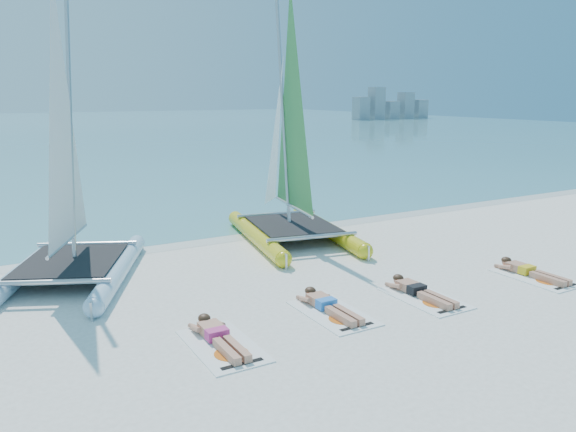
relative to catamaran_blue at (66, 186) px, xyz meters
name	(u,v)px	position (x,y,z in m)	size (l,w,h in m)	color
ground	(302,300)	(3.76, -3.71, -2.10)	(140.00, 140.00, 0.00)	white
sea	(21,129)	(3.76, 59.29, -2.09)	(140.00, 115.00, 0.01)	#75BCC4
wet_sand_strip	(202,239)	(3.76, 1.79, -2.09)	(140.00, 1.40, 0.01)	silver
distant_skyline	(390,107)	(57.47, 58.29, -0.16)	(14.00, 2.00, 5.00)	#90989E
catamaran_blue	(66,186)	(0.00, 0.00, 0.00)	(4.38, 5.71, 7.03)	silver
catamaran_yellow	(286,157)	(6.06, 0.99, 0.21)	(3.50, 5.89, 7.31)	yellow
towel_a	(223,346)	(1.53, -4.89, -2.09)	(1.00, 1.85, 0.02)	white
sunbather_a	(218,335)	(1.53, -4.70, -1.98)	(0.37, 1.73, 0.26)	tan
towel_b	(333,313)	(3.89, -4.63, -2.09)	(1.00, 1.85, 0.02)	white
sunbather_b	(327,304)	(3.89, -4.43, -1.98)	(0.37, 1.73, 0.26)	tan
towel_c	(424,298)	(5.94, -4.88, -2.09)	(1.00, 1.85, 0.02)	white
sunbather_c	(418,290)	(5.94, -4.69, -1.98)	(0.37, 1.73, 0.26)	tan
towel_d	(535,277)	(9.03, -5.14, -2.09)	(1.00, 1.85, 0.02)	white
sunbather_d	(528,270)	(9.03, -4.95, -1.98)	(0.37, 1.73, 0.26)	tan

